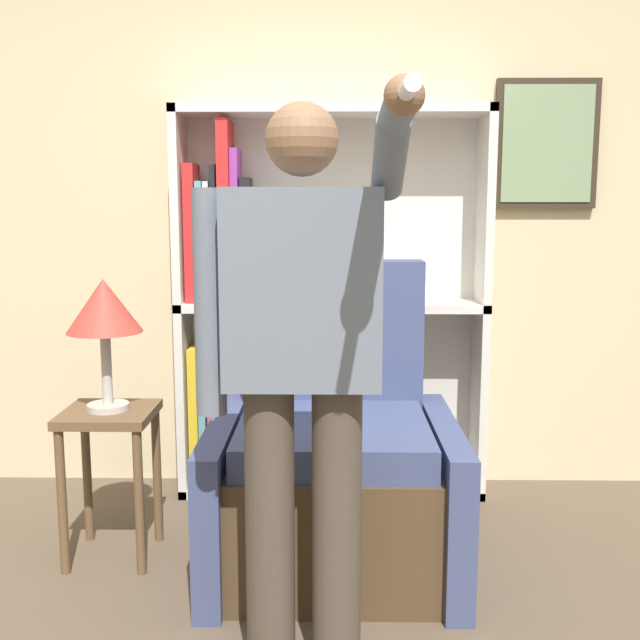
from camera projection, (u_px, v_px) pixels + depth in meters
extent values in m
cube|color=beige|center=(293.00, 206.00, 3.70)|extent=(8.00, 0.06, 2.80)
cube|color=#33281E|center=(546.00, 144.00, 3.59)|extent=(0.49, 0.04, 0.61)
cube|color=gray|center=(548.00, 144.00, 3.56)|extent=(0.43, 0.01, 0.55)
cube|color=silver|center=(183.00, 305.00, 3.60)|extent=(0.04, 0.28, 1.86)
cube|color=silver|center=(482.00, 306.00, 3.58)|extent=(0.04, 0.28, 1.86)
cube|color=silver|center=(332.00, 302.00, 3.72)|extent=(1.48, 0.01, 1.86)
cube|color=silver|center=(331.00, 486.00, 3.73)|extent=(1.48, 0.28, 0.04)
cube|color=silver|center=(332.00, 306.00, 3.59)|extent=(1.48, 0.28, 0.04)
cube|color=silver|center=(332.00, 111.00, 3.45)|extent=(1.48, 0.28, 0.04)
cube|color=gold|center=(196.00, 415.00, 3.68)|extent=(0.04, 0.20, 0.69)
cube|color=#5B99A8|center=(205.00, 422.00, 3.69)|extent=(0.03, 0.20, 0.62)
cube|color=#BC4C56|center=(214.00, 420.00, 3.68)|extent=(0.03, 0.21, 0.64)
cube|color=#337070|center=(223.00, 406.00, 3.67)|extent=(0.03, 0.21, 0.78)
cube|color=white|center=(232.00, 428.00, 3.69)|extent=(0.05, 0.23, 0.56)
cube|color=#9E7A47|center=(242.00, 400.00, 3.67)|extent=(0.04, 0.18, 0.85)
cube|color=#9E7A47|center=(250.00, 404.00, 3.67)|extent=(0.02, 0.19, 0.80)
cube|color=red|center=(192.00, 234.00, 3.55)|extent=(0.05, 0.19, 0.65)
cube|color=#5B99A8|center=(203.00, 242.00, 3.55)|extent=(0.03, 0.21, 0.57)
cube|color=white|center=(209.00, 242.00, 3.55)|extent=(0.03, 0.18, 0.57)
cube|color=black|center=(216.00, 234.00, 3.54)|extent=(0.03, 0.22, 0.64)
cube|color=red|center=(226.00, 212.00, 3.53)|extent=(0.05, 0.23, 0.85)
cube|color=purple|center=(237.00, 226.00, 3.54)|extent=(0.04, 0.19, 0.72)
cube|color=black|center=(247.00, 240.00, 3.55)|extent=(0.04, 0.17, 0.58)
cube|color=#4C3823|center=(333.00, 508.00, 2.91)|extent=(0.76, 0.81, 0.48)
cube|color=#3D4770|center=(333.00, 438.00, 2.83)|extent=(0.72, 0.69, 0.12)
cube|color=#3D4770|center=(333.00, 370.00, 3.20)|extent=(0.76, 0.16, 0.94)
cube|color=#3D4770|center=(223.00, 494.00, 2.91)|extent=(0.10, 0.89, 0.58)
cube|color=#3D4770|center=(443.00, 496.00, 2.90)|extent=(0.10, 0.89, 0.58)
cylinder|color=#473D33|center=(270.00, 527.00, 2.26)|extent=(0.15, 0.15, 0.89)
cylinder|color=#473D33|center=(337.00, 527.00, 2.26)|extent=(0.15, 0.15, 0.89)
cube|color=slate|center=(302.00, 288.00, 2.15)|extent=(0.45, 0.24, 0.57)
sphere|color=brown|center=(302.00, 139.00, 2.08)|extent=(0.21, 0.21, 0.21)
cylinder|color=slate|center=(210.00, 303.00, 2.16)|extent=(0.09, 0.09, 0.66)
cylinder|color=slate|center=(390.00, 156.00, 1.98)|extent=(0.09, 0.28, 0.23)
cylinder|color=slate|center=(399.00, 108.00, 1.72)|extent=(0.08, 0.27, 0.10)
sphere|color=brown|center=(404.00, 95.00, 1.59)|extent=(0.09, 0.09, 0.09)
cylinder|color=white|center=(409.00, 88.00, 1.50)|extent=(0.04, 0.15, 0.04)
cube|color=brown|center=(109.00, 414.00, 2.94)|extent=(0.35, 0.35, 0.04)
cylinder|color=brown|center=(62.00, 502.00, 2.85)|extent=(0.04, 0.04, 0.57)
cylinder|color=brown|center=(139.00, 503.00, 2.84)|extent=(0.04, 0.04, 0.57)
cylinder|color=brown|center=(87.00, 475.00, 3.14)|extent=(0.04, 0.04, 0.57)
cylinder|color=brown|center=(157.00, 475.00, 3.13)|extent=(0.04, 0.04, 0.57)
cylinder|color=#B7B2A8|center=(108.00, 407.00, 2.94)|extent=(0.16, 0.16, 0.02)
cylinder|color=#B7B2A8|center=(107.00, 368.00, 2.92)|extent=(0.04, 0.04, 0.28)
cone|color=#B2382D|center=(104.00, 306.00, 2.88)|extent=(0.29, 0.29, 0.21)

